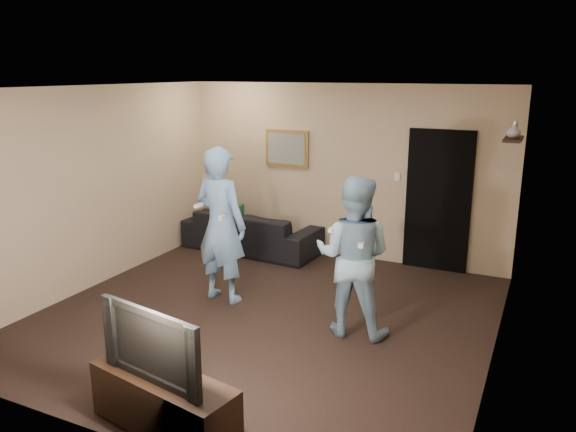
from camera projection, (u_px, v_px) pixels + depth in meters
The scene contains 19 objects.
ground at pixel (265, 316), 6.55m from camera, with size 5.00×5.00×0.00m, color black.
ceiling at pixel (263, 88), 5.90m from camera, with size 5.00×5.00×0.04m, color silver.
wall_back at pixel (342, 172), 8.41m from camera, with size 5.00×0.04×2.60m, color tan.
wall_front at pixel (103, 282), 4.04m from camera, with size 5.00×0.04×2.60m, color tan.
wall_left at pixel (94, 188), 7.26m from camera, with size 0.04×5.00×2.60m, color tan.
wall_right at pixel (503, 235), 5.19m from camera, with size 0.04×5.00×2.60m, color tan.
sofa at pixel (252, 231), 8.85m from camera, with size 2.17×0.85×0.63m, color black.
throw_pillow at pixel (229, 218), 8.98m from camera, with size 0.48×0.15×0.48m, color #184A38.
painting_frame at pixel (287, 149), 8.69m from camera, with size 0.72×0.05×0.57m, color olive.
painting_canvas at pixel (286, 149), 8.66m from camera, with size 0.62×0.01×0.47m, color slate.
doorway at pixel (438, 201), 7.86m from camera, with size 0.90×0.06×2.00m, color black.
light_switch at pixel (397, 177), 8.04m from camera, with size 0.08×0.02×0.12m, color silver.
wall_shelf at pixel (513, 139), 6.63m from camera, with size 0.20×0.60×0.03m, color black.
shelf_vase at pixel (514, 131), 6.58m from camera, with size 0.16×0.16×0.16m, color #B2B2B7.
shelf_figurine at pixel (515, 129), 6.72m from camera, with size 0.06×0.06×0.18m, color silver.
tv_console at pixel (164, 402), 4.41m from camera, with size 1.29×0.41×0.46m, color black.
television at pixel (160, 341), 4.27m from camera, with size 1.03×0.14×0.59m, color black.
wii_player_left at pixel (221, 225), 6.80m from camera, with size 0.74×0.55×1.92m.
wii_player_right at pixel (353, 256), 5.94m from camera, with size 0.90×0.73×1.73m.
Camera 1 is at (2.83, -5.35, 2.78)m, focal length 35.00 mm.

